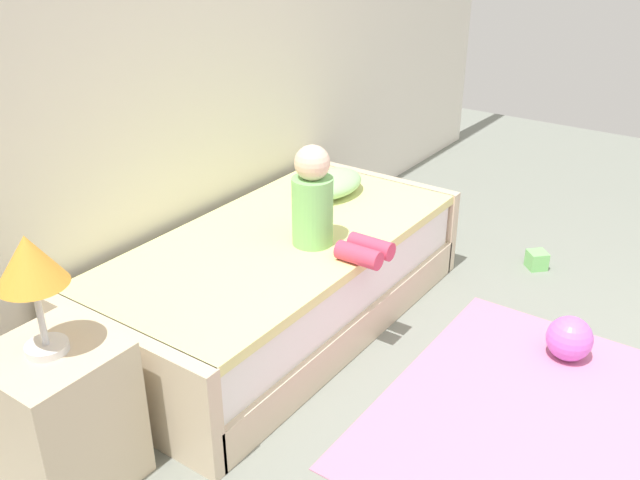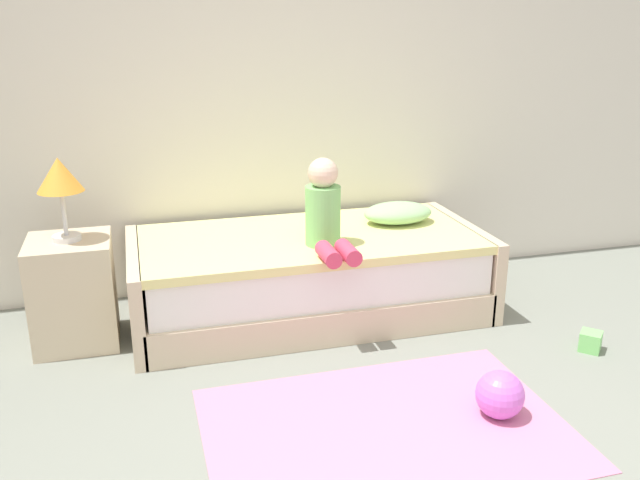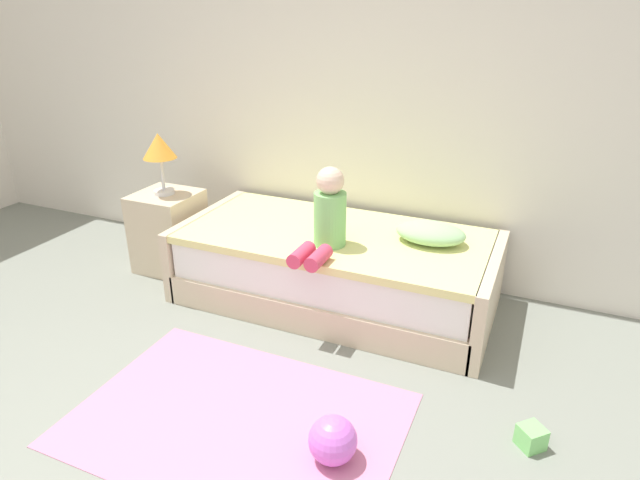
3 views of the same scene
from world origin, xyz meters
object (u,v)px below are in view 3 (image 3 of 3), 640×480
nightstand (169,231)px  pillow (431,233)px  child_figure (327,216)px  toy_ball (333,440)px  bed (335,267)px  toy_block (531,437)px  table_lamp (159,149)px

nightstand → pillow: 1.98m
child_figure → toy_ball: 1.36m
toy_ball → pillow: bearing=87.4°
bed → toy_block: bed is taller
child_figure → pillow: size_ratio=1.16×
nightstand → child_figure: (1.39, -0.20, 0.40)m
bed → pillow: bearing=9.3°
bed → child_figure: child_figure is taller
bed → child_figure: 0.51m
table_lamp → pillow: table_lamp is taller
bed → table_lamp: table_lamp is taller
pillow → toy_block: pillow is taller
nightstand → toy_block: nightstand is taller
table_lamp → pillow: 2.00m
child_figure → pillow: (0.57, 0.33, -0.14)m
table_lamp → toy_ball: bearing=-34.8°
table_lamp → child_figure: (1.39, -0.20, -0.23)m
bed → table_lamp: size_ratio=4.69×
nightstand → child_figure: child_figure is taller
child_figure → table_lamp: bearing=171.9°
bed → table_lamp: (-1.35, -0.03, 0.69)m
bed → toy_ball: bearing=-68.1°
toy_block → toy_ball: bearing=-151.5°
toy_ball → toy_block: size_ratio=2.05×
bed → toy_block: size_ratio=19.51×
nightstand → bed: bearing=1.3°
pillow → toy_ball: bearing=-92.6°
table_lamp → child_figure: bearing=-8.1°
bed → pillow: pillow is taller
bed → pillow: size_ratio=4.80×
child_figure → toy_ball: (0.50, -1.12, -0.59)m
table_lamp → toy_block: bearing=-17.9°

